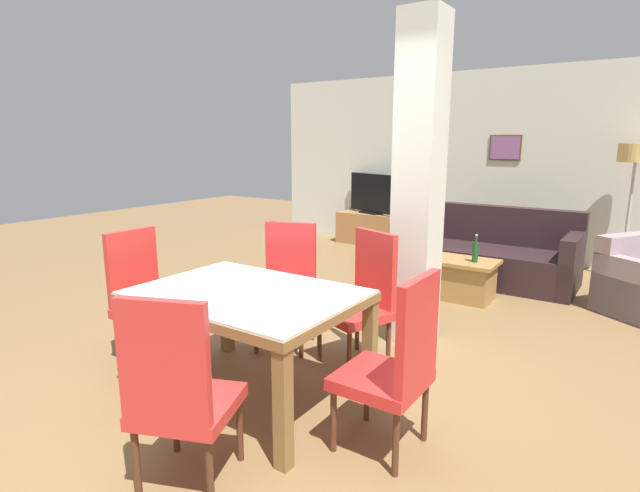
% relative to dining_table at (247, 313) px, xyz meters
% --- Properties ---
extents(ground_plane, '(18.00, 18.00, 0.00)m').
position_rel_dining_table_xyz_m(ground_plane, '(0.00, 0.00, -0.59)').
color(ground_plane, brown).
extents(back_wall, '(7.20, 0.09, 2.70)m').
position_rel_dining_table_xyz_m(back_wall, '(0.00, 5.21, 0.76)').
color(back_wall, silver).
rests_on(back_wall, ground_plane).
extents(divider_pillar, '(0.33, 0.35, 2.70)m').
position_rel_dining_table_xyz_m(divider_pillar, '(0.51, 1.54, 0.76)').
color(divider_pillar, silver).
rests_on(divider_pillar, ground_plane).
extents(dining_table, '(1.43, 1.03, 0.75)m').
position_rel_dining_table_xyz_m(dining_table, '(0.00, 0.00, 0.00)').
color(dining_table, olive).
rests_on(dining_table, ground_plane).
extents(dining_chair_far_right, '(0.59, 0.59, 1.03)m').
position_rel_dining_table_xyz_m(dining_chair_far_right, '(0.35, 0.92, -0.06)').
color(dining_chair_far_right, red).
rests_on(dining_chair_far_right, ground_plane).
extents(dining_chair_head_right, '(0.46, 0.46, 1.03)m').
position_rel_dining_table_xyz_m(dining_chair_head_right, '(1.08, 0.00, -0.06)').
color(dining_chair_head_right, red).
rests_on(dining_chair_head_right, ground_plane).
extents(dining_chair_far_left, '(0.60, 0.60, 1.03)m').
position_rel_dining_table_xyz_m(dining_chair_far_left, '(-0.35, 0.88, -0.06)').
color(dining_chair_far_left, red).
rests_on(dining_chair_far_left, ground_plane).
extents(dining_chair_head_left, '(0.46, 0.46, 1.03)m').
position_rel_dining_table_xyz_m(dining_chair_head_left, '(-1.09, 0.00, -0.06)').
color(dining_chair_head_left, red).
rests_on(dining_chair_head_left, ground_plane).
extents(dining_chair_near_right, '(0.60, 0.60, 1.03)m').
position_rel_dining_table_xyz_m(dining_chair_near_right, '(0.36, -0.87, -0.06)').
color(dining_chair_near_right, red).
rests_on(dining_chair_near_right, ground_plane).
extents(sofa, '(2.13, 0.91, 0.89)m').
position_rel_dining_table_xyz_m(sofa, '(0.44, 3.83, -0.29)').
color(sofa, black).
rests_on(sofa, ground_plane).
extents(coffee_table, '(0.69, 0.51, 0.44)m').
position_rel_dining_table_xyz_m(coffee_table, '(0.49, 2.91, -0.37)').
color(coffee_table, '#A3773E').
rests_on(coffee_table, ground_plane).
extents(bottle, '(0.06, 0.06, 0.30)m').
position_rel_dining_table_xyz_m(bottle, '(0.61, 2.88, -0.04)').
color(bottle, '#194C23').
rests_on(bottle, coffee_table).
extents(tv_stand, '(1.13, 0.40, 0.52)m').
position_rel_dining_table_xyz_m(tv_stand, '(-1.76, 4.93, -0.33)').
color(tv_stand, '#A77141').
rests_on(tv_stand, ground_plane).
extents(tv_screen, '(0.93, 0.36, 0.65)m').
position_rel_dining_table_xyz_m(tv_screen, '(-1.76, 4.93, 0.24)').
color(tv_screen, black).
rests_on(tv_screen, tv_stand).
extents(floor_lamp, '(0.40, 0.40, 1.67)m').
position_rel_dining_table_xyz_m(floor_lamp, '(1.86, 4.82, 0.83)').
color(floor_lamp, '#B7B7BC').
rests_on(floor_lamp, ground_plane).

